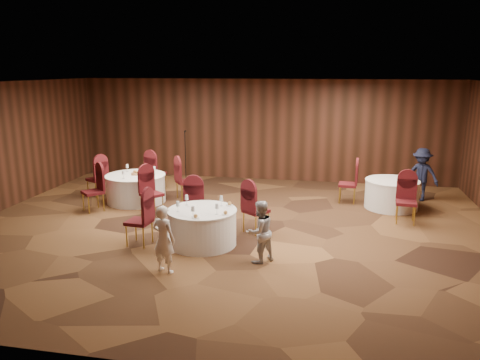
% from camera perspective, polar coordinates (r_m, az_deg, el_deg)
% --- Properties ---
extents(ground, '(12.00, 12.00, 0.00)m').
position_cam_1_polar(ground, '(10.56, -1.28, -6.01)').
color(ground, black).
rests_on(ground, ground).
extents(room_shell, '(12.00, 12.00, 12.00)m').
position_cam_1_polar(room_shell, '(10.08, -1.34, 4.58)').
color(room_shell, silver).
rests_on(room_shell, ground).
extents(table_main, '(1.41, 1.41, 0.74)m').
position_cam_1_polar(table_main, '(9.61, -4.62, -5.70)').
color(table_main, white).
rests_on(table_main, ground).
extents(table_left, '(1.59, 1.59, 0.74)m').
position_cam_1_polar(table_left, '(12.91, -12.56, -0.96)').
color(table_left, white).
rests_on(table_left, ground).
extents(table_right, '(1.36, 1.36, 0.74)m').
position_cam_1_polar(table_right, '(12.64, 17.98, -1.62)').
color(table_right, white).
rests_on(table_right, ground).
extents(chairs_main, '(2.86, 2.00, 1.00)m').
position_cam_1_polar(chairs_main, '(10.19, -5.12, -3.83)').
color(chairs_main, '#3E0C14').
rests_on(chairs_main, ground).
extents(chairs_left, '(3.25, 3.05, 1.00)m').
position_cam_1_polar(chairs_left, '(12.91, -12.42, -0.38)').
color(chairs_left, '#3E0C14').
rests_on(chairs_left, ground).
extents(chairs_right, '(1.85, 2.06, 1.00)m').
position_cam_1_polar(chairs_right, '(12.15, 16.11, -1.47)').
color(chairs_right, '#3E0C14').
rests_on(chairs_right, ground).
extents(tabletop_main, '(1.09, 1.11, 0.22)m').
position_cam_1_polar(tabletop_main, '(9.33, -4.05, -3.24)').
color(tabletop_main, silver).
rests_on(tabletop_main, table_main).
extents(tabletop_left, '(0.91, 0.87, 0.22)m').
position_cam_1_polar(tabletop_left, '(12.81, -12.66, 0.97)').
color(tabletop_left, silver).
rests_on(tabletop_left, table_left).
extents(tabletop_right, '(0.08, 0.08, 0.22)m').
position_cam_1_polar(tabletop_right, '(12.28, 19.42, 0.35)').
color(tabletop_right, silver).
rests_on(tabletop_right, table_right).
extents(mic_stand, '(0.24, 0.24, 1.71)m').
position_cam_1_polar(mic_stand, '(14.36, -6.63, 1.26)').
color(mic_stand, black).
rests_on(mic_stand, ground).
extents(woman_a, '(0.52, 0.42, 1.23)m').
position_cam_1_polar(woman_a, '(8.34, -9.28, -7.13)').
color(woman_a, white).
rests_on(woman_a, ground).
extents(woman_b, '(0.72, 0.72, 1.18)m').
position_cam_1_polar(woman_b, '(8.67, 2.42, -6.31)').
color(woman_b, '#B5B5BA').
rests_on(woman_b, ground).
extents(man_c, '(1.07, 0.88, 1.44)m').
position_cam_1_polar(man_c, '(13.57, 21.22, 0.63)').
color(man_c, black).
rests_on(man_c, ground).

